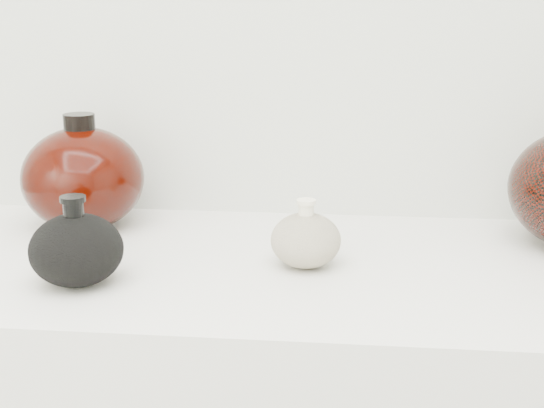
# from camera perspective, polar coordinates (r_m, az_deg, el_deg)

# --- Properties ---
(black_gourd_vase) EXTENTS (0.16, 0.16, 0.12)m
(black_gourd_vase) POSITION_cam_1_polar(r_m,az_deg,el_deg) (1.02, -14.52, -3.31)
(black_gourd_vase) COLOR black
(black_gourd_vase) RESTS_ON display_counter
(cream_gourd_vase) EXTENTS (0.11, 0.11, 0.10)m
(cream_gourd_vase) POSITION_cam_1_polar(r_m,az_deg,el_deg) (1.05, 2.56, -2.70)
(cream_gourd_vase) COLOR beige
(cream_gourd_vase) RESTS_ON display_counter
(left_round_pot) EXTENTS (0.21, 0.21, 0.19)m
(left_round_pot) POSITION_cam_1_polar(r_m,az_deg,el_deg) (1.25, -14.04, 1.92)
(left_round_pot) COLOR black
(left_round_pot) RESTS_ON display_counter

